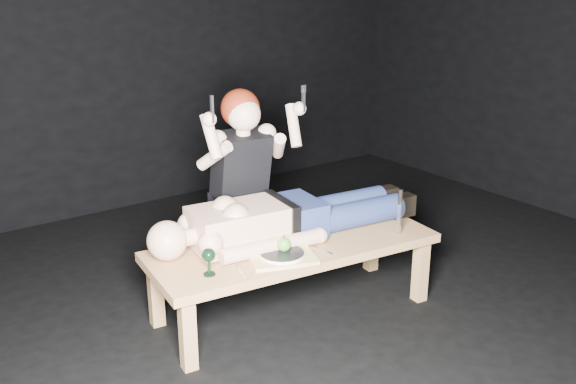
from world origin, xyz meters
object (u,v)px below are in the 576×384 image
object	(u,v)px
table	(293,278)
serving_tray	(282,257)
kneeling_woman	(235,185)
goblet	(209,262)
carving_knife	(400,212)
lying_man	(291,212)

from	to	relation	value
table	serving_tray	xyz separation A→B (m)	(-0.18, -0.15, 0.24)
table	kneeling_woman	world-z (taller)	kneeling_woman
serving_tray	goblet	distance (m)	0.43
goblet	carving_knife	size ratio (longest dim) A/B	0.54
kneeling_woman	serving_tray	world-z (taller)	kneeling_woman
lying_man	goblet	distance (m)	0.71
goblet	carving_knife	bearing A→B (deg)	-8.59
goblet	table	bearing A→B (deg)	7.65
table	goblet	xyz separation A→B (m)	(-0.60, -0.08, 0.30)
serving_tray	table	bearing A→B (deg)	38.35
kneeling_woman	lying_man	bearing A→B (deg)	-69.16
table	carving_knife	xyz separation A→B (m)	(0.60, -0.26, 0.37)
kneeling_woman	serving_tray	distance (m)	0.74
lying_man	carving_knife	distance (m)	0.65
lying_man	kneeling_woman	distance (m)	0.46
goblet	serving_tray	bearing A→B (deg)	-8.81
serving_tray	carving_knife	bearing A→B (deg)	-8.47
kneeling_woman	goblet	bearing A→B (deg)	-125.48
lying_man	serving_tray	distance (m)	0.39
lying_man	serving_tray	world-z (taller)	lying_man
carving_knife	table	bearing A→B (deg)	163.19
lying_man	kneeling_woman	bearing A→B (deg)	111.85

